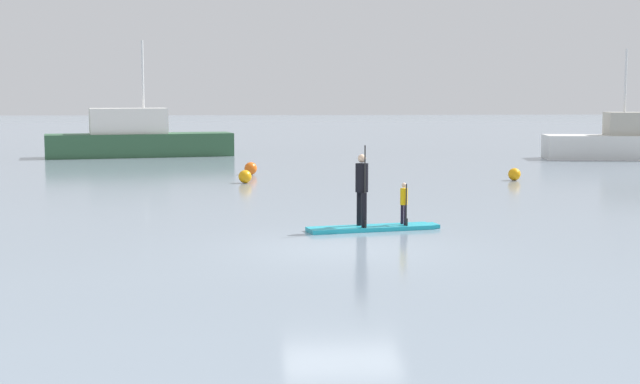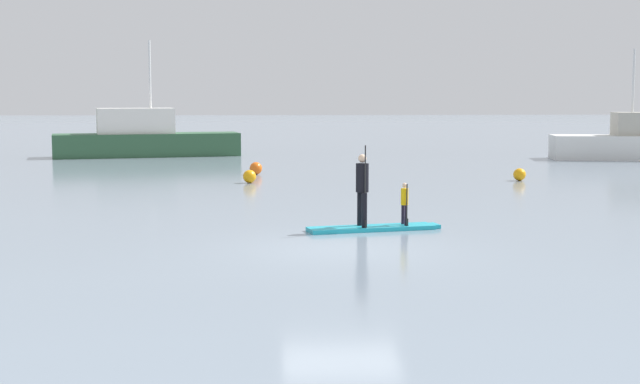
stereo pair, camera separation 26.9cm
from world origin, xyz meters
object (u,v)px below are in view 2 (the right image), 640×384
object	(u,v)px
paddler_adult	(362,185)
fishing_boat_white_large	(637,143)
mooring_buoy_mid	(250,176)
mooring_buoy_near	(256,168)
paddler_child_solo	(405,202)
fishing_boat_green_midground	(144,138)
paddleboard_near	(374,228)
mooring_buoy_far	(520,175)

from	to	relation	value
paddler_adult	fishing_boat_white_large	world-z (taller)	fishing_boat_white_large
mooring_buoy_mid	fishing_boat_white_large	bearing A→B (deg)	29.50
mooring_buoy_near	mooring_buoy_mid	xyz separation A→B (m)	(-0.18, -3.44, -0.01)
mooring_buoy_near	mooring_buoy_mid	world-z (taller)	mooring_buoy_near
paddler_adult	paddler_child_solo	size ratio (longest dim) A/B	1.91
paddler_child_solo	fishing_boat_white_large	distance (m)	26.79
fishing_boat_green_midground	mooring_buoy_near	world-z (taller)	fishing_boat_green_midground
paddler_child_solo	mooring_buoy_mid	world-z (taller)	paddler_child_solo
fishing_boat_white_large	mooring_buoy_near	xyz separation A→B (m)	(-18.79, -7.30, -0.58)
paddleboard_near	mooring_buoy_near	world-z (taller)	mooring_buoy_near
paddler_adult	fishing_boat_green_midground	xyz separation A→B (m)	(-8.69, 26.07, -0.15)
paddler_adult	mooring_buoy_near	bearing A→B (deg)	100.25
fishing_boat_white_large	mooring_buoy_mid	xyz separation A→B (m)	(-18.98, -10.74, -0.59)
fishing_boat_green_midground	mooring_buoy_mid	xyz separation A→B (m)	(5.77, -14.39, -0.70)
mooring_buoy_near	paddler_adult	bearing A→B (deg)	-79.75
fishing_boat_green_midground	mooring_buoy_near	size ratio (longest dim) A/B	19.21
paddler_adult	paddleboard_near	bearing A→B (deg)	13.42
paddler_adult	mooring_buoy_far	distance (m)	13.98
paddleboard_near	fishing_boat_white_large	distance (m)	27.36
mooring_buoy_near	fishing_boat_green_midground	bearing A→B (deg)	118.54
paddleboard_near	paddler_adult	xyz separation A→B (m)	(-0.30, -0.07, 1.04)
mooring_buoy_near	mooring_buoy_mid	distance (m)	3.44
paddler_adult	mooring_buoy_mid	world-z (taller)	paddler_adult
fishing_boat_green_midground	mooring_buoy_far	size ratio (longest dim) A/B	20.75
fishing_boat_white_large	mooring_buoy_far	distance (m)	13.72
paddleboard_near	paddler_child_solo	size ratio (longest dim) A/B	3.22
paddler_child_solo	paddler_adult	bearing A→B (deg)	-168.12
fishing_boat_green_midground	paddler_child_solo	bearing A→B (deg)	-69.35
fishing_boat_green_midground	mooring_buoy_far	bearing A→B (deg)	-41.62
paddleboard_near	fishing_boat_white_large	bearing A→B (deg)	54.80
fishing_boat_white_large	mooring_buoy_mid	bearing A→B (deg)	-150.50
mooring_buoy_mid	mooring_buoy_far	size ratio (longest dim) A/B	1.03
fishing_boat_white_large	paddler_child_solo	bearing A→B (deg)	-124.07
paddler_child_solo	fishing_boat_green_midground	bearing A→B (deg)	110.65
paddler_child_solo	fishing_boat_green_midground	world-z (taller)	fishing_boat_green_midground
paddleboard_near	paddler_child_solo	bearing A→B (deg)	11.28
paddler_child_solo	fishing_boat_white_large	xyz separation A→B (m)	(15.01, 22.19, 0.17)
fishing_boat_white_large	mooring_buoy_far	bearing A→B (deg)	-130.30
paddler_child_solo	fishing_boat_white_large	bearing A→B (deg)	55.93
mooring_buoy_mid	mooring_buoy_far	distance (m)	10.11
fishing_boat_green_midground	mooring_buoy_mid	bearing A→B (deg)	-68.14
paddleboard_near	mooring_buoy_mid	bearing A→B (deg)	105.47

